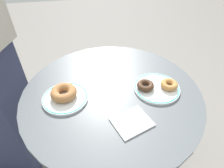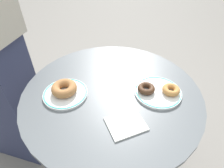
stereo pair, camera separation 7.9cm
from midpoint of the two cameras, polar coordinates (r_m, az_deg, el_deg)
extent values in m
cylinder|color=#565B60|center=(0.83, -2.80, -2.95)|extent=(0.76, 0.76, 0.02)
cylinder|color=#565B60|center=(1.10, -2.20, -15.89)|extent=(0.06, 0.06, 0.67)
cylinder|color=#565B60|center=(1.40, -1.81, -23.60)|extent=(0.39, 0.39, 0.03)
cylinder|color=white|center=(0.82, -16.26, -4.11)|extent=(0.19, 0.19, 0.01)
torus|color=#38B2A8|center=(0.82, -16.30, -3.95)|extent=(0.18, 0.18, 0.01)
cylinder|color=white|center=(0.85, 10.38, -1.32)|extent=(0.20, 0.20, 0.01)
torus|color=#38B2A8|center=(0.85, 10.41, -1.15)|extent=(0.19, 0.19, 0.01)
torus|color=#A36B3D|center=(0.81, -16.75, -2.61)|extent=(0.15, 0.15, 0.04)
torus|color=#BC7F42|center=(0.85, 13.90, -0.28)|extent=(0.09, 0.09, 0.02)
torus|color=#422819|center=(0.83, 7.09, -0.53)|extent=(0.10, 0.10, 0.02)
cube|color=white|center=(0.71, 2.63, -11.24)|extent=(0.16, 0.15, 0.01)
camera|label=1|loc=(0.04, -92.87, -2.50)|focal=31.15mm
camera|label=2|loc=(0.04, 87.13, 2.50)|focal=31.15mm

